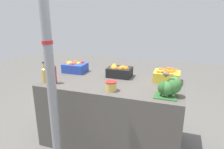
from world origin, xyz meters
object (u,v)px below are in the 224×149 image
Objects in this scene: broccoli_pile at (169,87)px; pickle_jar at (111,86)px; carrot_crate at (167,76)px; juice_bottle_golden at (45,74)px; orange_crate at (119,71)px; juice_bottle_ruby at (53,73)px; apple_crate at (74,66)px; support_pole at (48,52)px; sparrow_bird at (166,74)px.

pickle_jar is (-0.59, -0.04, -0.05)m from broccoli_pile.
broccoli_pile is at bearing 3.74° from pickle_jar.
broccoli_pile is 2.11× the size of pickle_jar.
carrot_crate is 0.75m from pickle_jar.
broccoli_pile is 0.60m from pickle_jar.
juice_bottle_golden reaches higher than broccoli_pile.
orange_crate is at bearing 144.49° from broccoli_pile.
orange_crate is 0.81m from broccoli_pile.
carrot_crate is at bearing 22.17° from juice_bottle_ruby.
carrot_crate is at bearing 43.77° from pickle_jar.
orange_crate is at bearing -0.60° from apple_crate.
juice_bottle_ruby reaches higher than broccoli_pile.
juice_bottle_ruby is at bearing -142.19° from orange_crate.
juice_bottle_golden reaches higher than apple_crate.
apple_crate is 1.41m from broccoli_pile.
carrot_crate is 1.21× the size of juice_bottle_golden.
support_pole is 0.67m from juice_bottle_golden.
broccoli_pile is (0.66, -0.47, 0.02)m from orange_crate.
pickle_jar is at bearing -176.26° from broccoli_pile.
apple_crate is 1.20× the size of broccoli_pile.
sparrow_bird is (1.39, 0.03, 0.13)m from juice_bottle_golden.
juice_bottle_ruby is 1.27m from sparrow_bird.
orange_crate is 0.92m from juice_bottle_golden.
sparrow_bird is at bearing 1.39° from juice_bottle_golden.
juice_bottle_golden reaches higher than orange_crate.
carrot_crate reaches higher than pickle_jar.
carrot_crate is at bearing -0.05° from apple_crate.
support_pole reaches higher than juice_bottle_ruby.
broccoli_pile reaches higher than carrot_crate.
apple_crate is 0.90m from pickle_jar.
support_pole is 1.19m from broccoli_pile.
support_pole is 0.73m from pickle_jar.
juice_bottle_golden is at bearing -178.58° from broccoli_pile.
apple_crate is 1.00× the size of carrot_crate.
apple_crate is at bearing 1.91° from sparrow_bird.
carrot_crate is 1.07× the size of juice_bottle_ruby.
orange_crate reaches higher than pickle_jar.
pickle_jar is (0.72, -0.00, -0.07)m from juice_bottle_ruby.
juice_bottle_ruby is (-1.26, -0.51, 0.06)m from carrot_crate.
juice_bottle_ruby is 0.72m from pickle_jar.
juice_bottle_golden is at bearing 23.81° from sparrow_bird.
juice_bottle_ruby reaches higher than carrot_crate.
support_pole reaches higher than orange_crate.
sparrow_bird is at bearing 1.52° from juice_bottle_ruby.
sparrow_bird reaches higher than carrot_crate.
juice_bottle_golden is at bearing -159.58° from carrot_crate.
broccoli_pile is at bearing 1.55° from juice_bottle_ruby.
apple_crate is at bearing 179.40° from orange_crate.
support_pole reaches higher than sparrow_bird.
carrot_crate is 0.48m from broccoli_pile.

